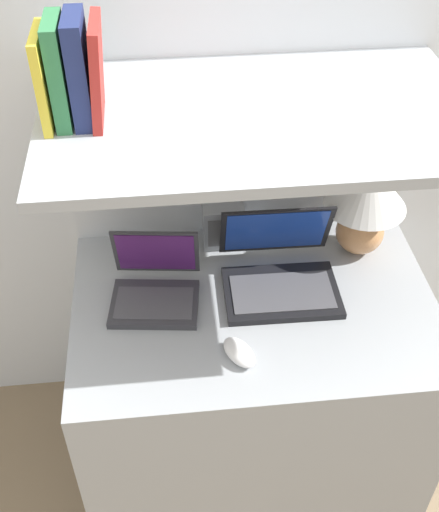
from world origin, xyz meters
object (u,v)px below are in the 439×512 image
Objects in this scene: table_lamp at (366,197)px; laptop_small at (155,286)px; book_yellow at (44,78)px; computer_mouse at (239,352)px; laptop_large at (280,272)px; book_navy at (79,70)px; router_box at (223,227)px; book_red at (97,72)px; book_green at (59,72)px.

table_lamp is 1.17× the size of laptop_small.
computer_mouse is at bearing -32.67° from book_yellow.
laptop_large is at bearing 60.11° from computer_mouse.
book_navy is at bearing -0.00° from book_yellow.
laptop_small is at bearing -135.56° from router_box.
laptop_large is 1.46× the size of book_red.
book_red is at bearing -179.95° from laptop_large.
laptop_small is 0.65m from book_red.
book_yellow reaches higher than computer_mouse.
laptop_large is 0.81m from book_navy.
book_green is at bearing 145.01° from computer_mouse.
book_yellow is at bearing 180.00° from book_green.
table_lamp reaches higher than computer_mouse.
book_yellow is at bearing 180.00° from book_red.
book_green reaches higher than table_lamp.
book_green is at bearing -152.99° from router_box.
laptop_small is at bearing -177.01° from laptop_large.
book_yellow is at bearing -171.03° from table_lamp.
table_lamp reaches higher than router_box.
laptop_large is 0.24m from router_box.
computer_mouse is 0.92× the size of router_box.
book_navy reaches higher than book_green.
book_red reaches higher than table_lamp.
computer_mouse is (0.21, -0.25, -0.03)m from laptop_small.
table_lamp is 0.61m from computer_mouse.
book_red is at bearing 138.24° from computer_mouse.
table_lamp reaches higher than laptop_large.
computer_mouse is 0.57× the size of book_red.
book_navy reaches higher than table_lamp.
table_lamp is at bearing 8.97° from book_yellow.
book_green reaches higher than book_yellow.
computer_mouse is 0.82m from book_yellow.
book_red is (0.08, 0.00, -0.00)m from book_green.
router_box is at bearing 171.15° from table_lamp.
table_lamp is at bearing 25.80° from laptop_large.
book_yellow is (-0.56, -0.00, 0.63)m from laptop_large.
book_yellow reaches higher than laptop_large.
router_box is 0.61× the size of book_green.
book_red is at bearing -169.62° from table_lamp.
book_green reaches higher than laptop_small.
table_lamp is 0.95× the size of laptop_large.
book_red is at bearing 0.00° from book_green.
router_box is at bearing 29.95° from book_navy.
book_green is 0.98× the size of book_navy.
book_navy is at bearing 171.34° from laptop_small.
laptop_large is at bearing 0.05° from book_navy.
book_green is 0.08m from book_red.
book_yellow is 0.12m from book_red.
laptop_large is 1.39× the size of book_navy.
computer_mouse is 0.56× the size of book_green.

